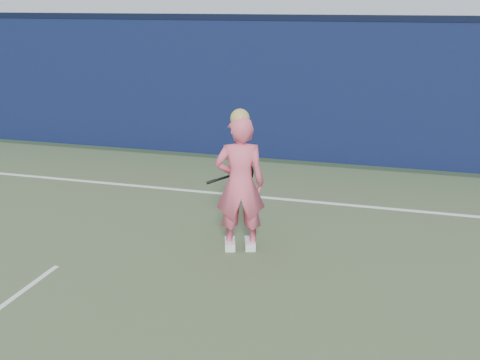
% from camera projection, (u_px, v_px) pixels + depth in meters
% --- Properties ---
extents(backstop_wall, '(24.00, 0.40, 2.50)m').
position_uv_depth(backstop_wall, '(213.00, 88.00, 11.38)').
color(backstop_wall, '#0D1939').
rests_on(backstop_wall, ground).
extents(wall_cap, '(24.00, 0.42, 0.10)m').
position_uv_depth(wall_cap, '(212.00, 17.00, 11.01)').
color(wall_cap, black).
rests_on(wall_cap, backstop_wall).
extents(player, '(0.68, 0.55, 1.69)m').
position_uv_depth(player, '(240.00, 183.00, 6.97)').
color(player, '#F15E7A').
rests_on(player, ground).
extents(racket, '(0.57, 0.29, 0.32)m').
position_uv_depth(racket, '(239.00, 174.00, 7.40)').
color(racket, black).
rests_on(racket, ground).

